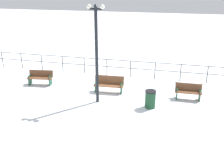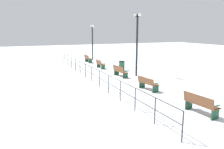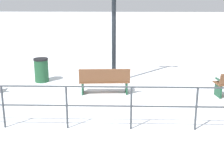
% 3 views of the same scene
% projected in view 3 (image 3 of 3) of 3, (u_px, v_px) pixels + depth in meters
% --- Properties ---
extents(ground_plane, '(80.00, 80.00, 0.00)m').
position_uv_depth(ground_plane, '(104.00, 94.00, 10.15)').
color(ground_plane, white).
rests_on(ground_plane, ground).
extents(bench_third, '(0.65, 1.70, 0.91)m').
position_uv_depth(bench_third, '(105.00, 81.00, 10.05)').
color(bench_third, brown).
rests_on(bench_third, ground).
extents(lamppost_middle, '(0.23, 0.87, 4.99)m').
position_uv_depth(lamppost_middle, '(114.00, 1.00, 10.69)').
color(lamppost_middle, black).
rests_on(lamppost_middle, ground).
extents(waterfront_railing, '(0.05, 20.75, 1.12)m').
position_uv_depth(waterfront_railing, '(99.00, 101.00, 7.44)').
color(waterfront_railing, '#383D42').
rests_on(waterfront_railing, ground).
extents(trash_bin, '(0.55, 0.55, 0.90)m').
position_uv_depth(trash_bin, '(41.00, 70.00, 11.45)').
color(trash_bin, '#1E4C2D').
rests_on(trash_bin, ground).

